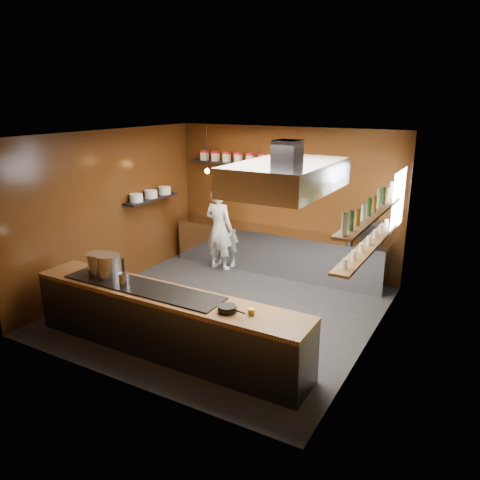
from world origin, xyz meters
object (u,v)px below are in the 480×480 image
Objects in this scene: stockpot_small at (99,264)px; stockpot_large at (109,266)px; espresso_machine at (371,233)px; extractor_hood at (287,176)px; chef at (219,229)px.

stockpot_large is at bearing -6.59° from stockpot_small.
stockpot_small is 0.87× the size of espresso_machine.
stockpot_small is 4.93m from espresso_machine.
extractor_hood reaches higher than stockpot_large.
chef is (-3.08, -0.47, -0.21)m from espresso_machine.
chef reaches higher than espresso_machine.
stockpot_large is 0.22m from stockpot_small.
stockpot_large is 4.81m from espresso_machine.
extractor_hood is at bearing 25.98° from stockpot_large.
extractor_hood is at bearing 142.84° from chef.
stockpot_large is (-2.37, -1.16, -1.39)m from extractor_hood.
espresso_machine is at bearing 49.29° from stockpot_small.
stockpot_small is 0.20× the size of chef.
chef is at bearing 138.98° from extractor_hood.
espresso_machine is 0.23× the size of chef.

